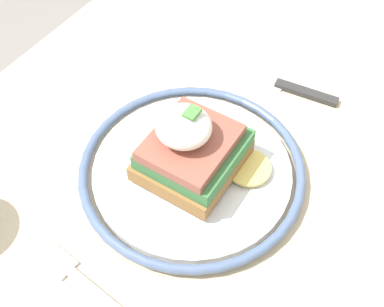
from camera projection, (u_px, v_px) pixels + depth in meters
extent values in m
cube|color=#C6B28E|center=(207.00, 216.00, 0.49)|extent=(0.99, 0.64, 0.03)
cylinder|color=#C6B28E|center=(203.00, 105.00, 1.10)|extent=(0.06, 0.06, 0.71)
cylinder|color=silver|center=(192.00, 171.00, 0.50)|extent=(0.21, 0.21, 0.01)
torus|color=slate|center=(192.00, 168.00, 0.50)|extent=(0.24, 0.24, 0.01)
cube|color=olive|center=(192.00, 160.00, 0.49)|extent=(0.10, 0.09, 0.02)
cube|color=#38703D|center=(194.00, 149.00, 0.47)|extent=(0.09, 0.09, 0.02)
cube|color=brown|center=(191.00, 142.00, 0.46)|extent=(0.09, 0.07, 0.01)
ellipsoid|color=white|center=(184.00, 126.00, 0.44)|extent=(0.05, 0.05, 0.03)
cylinder|color=#EAD166|center=(248.00, 167.00, 0.49)|extent=(0.05, 0.05, 0.00)
cube|color=#47843D|center=(192.00, 112.00, 0.43)|extent=(0.02, 0.01, 0.00)
cube|color=silver|center=(113.00, 307.00, 0.42)|extent=(0.02, 0.11, 0.00)
cube|color=silver|center=(57.00, 260.00, 0.44)|extent=(0.03, 0.04, 0.00)
cube|color=#2D2D2D|center=(306.00, 93.00, 0.57)|extent=(0.02, 0.08, 0.01)
cube|color=silver|center=(237.00, 72.00, 0.60)|extent=(0.03, 0.12, 0.00)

